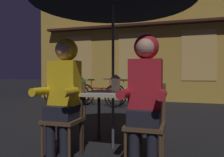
{
  "coord_description": "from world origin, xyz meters",
  "views": [
    {
      "loc": [
        0.81,
        -2.7,
        0.98
      ],
      "look_at": [
        0.0,
        -0.05,
        0.92
      ],
      "focal_mm": 34.92,
      "sensor_mm": 36.0,
      "label": 1
    }
  ],
  "objects_px": {
    "cafe_table": "(113,100)",
    "bicycle_second": "(99,95)",
    "lantern": "(116,83)",
    "bicycle_nearest": "(65,94)",
    "person_left_hooded": "(64,85)",
    "person_right_hooded": "(145,86)",
    "chair_right": "(146,119)",
    "chair_left": "(66,114)",
    "potted_plant": "(77,86)",
    "bicycle_third": "(133,96)"
  },
  "relations": [
    {
      "from": "bicycle_nearest",
      "to": "potted_plant",
      "type": "xyz_separation_m",
      "value": [
        -0.0,
        0.86,
        0.2
      ]
    },
    {
      "from": "lantern",
      "to": "bicycle_nearest",
      "type": "relative_size",
      "value": 0.14
    },
    {
      "from": "cafe_table",
      "to": "bicycle_second",
      "type": "relative_size",
      "value": 0.45
    },
    {
      "from": "cafe_table",
      "to": "bicycle_second",
      "type": "distance_m",
      "value": 3.77
    },
    {
      "from": "bicycle_second",
      "to": "potted_plant",
      "type": "distance_m",
      "value": 1.45
    },
    {
      "from": "bicycle_nearest",
      "to": "person_left_hooded",
      "type": "bearing_deg",
      "value": -61.2
    },
    {
      "from": "lantern",
      "to": "bicycle_second",
      "type": "height_order",
      "value": "lantern"
    },
    {
      "from": "person_left_hooded",
      "to": "bicycle_second",
      "type": "bearing_deg",
      "value": 104.46
    },
    {
      "from": "bicycle_nearest",
      "to": "person_right_hooded",
      "type": "bearing_deg",
      "value": -51.48
    },
    {
      "from": "chair_left",
      "to": "potted_plant",
      "type": "distance_m",
      "value": 5.17
    },
    {
      "from": "cafe_table",
      "to": "bicycle_second",
      "type": "xyz_separation_m",
      "value": [
        -1.48,
        3.45,
        -0.29
      ]
    },
    {
      "from": "bicycle_nearest",
      "to": "bicycle_second",
      "type": "distance_m",
      "value": 1.14
    },
    {
      "from": "bicycle_third",
      "to": "potted_plant",
      "type": "xyz_separation_m",
      "value": [
        -2.17,
        0.83,
        0.2
      ]
    },
    {
      "from": "bicycle_second",
      "to": "bicycle_third",
      "type": "height_order",
      "value": "same"
    },
    {
      "from": "person_right_hooded",
      "to": "bicycle_nearest",
      "type": "xyz_separation_m",
      "value": [
        -3.1,
        3.9,
        -0.5
      ]
    },
    {
      "from": "bicycle_third",
      "to": "cafe_table",
      "type": "bearing_deg",
      "value": -82.53
    },
    {
      "from": "bicycle_second",
      "to": "cafe_table",
      "type": "bearing_deg",
      "value": -66.79
    },
    {
      "from": "bicycle_nearest",
      "to": "cafe_table",
      "type": "bearing_deg",
      "value": -52.93
    },
    {
      "from": "bicycle_second",
      "to": "chair_right",
      "type": "bearing_deg",
      "value": -62.85
    },
    {
      "from": "lantern",
      "to": "bicycle_nearest",
      "type": "distance_m",
      "value": 4.42
    },
    {
      "from": "chair_left",
      "to": "person_right_hooded",
      "type": "xyz_separation_m",
      "value": [
        0.96,
        -0.06,
        0.36
      ]
    },
    {
      "from": "cafe_table",
      "to": "bicycle_third",
      "type": "height_order",
      "value": "bicycle_third"
    },
    {
      "from": "chair_right",
      "to": "cafe_table",
      "type": "bearing_deg",
      "value": 142.45
    },
    {
      "from": "cafe_table",
      "to": "person_left_hooded",
      "type": "distance_m",
      "value": 0.67
    },
    {
      "from": "bicycle_nearest",
      "to": "chair_right",
      "type": "bearing_deg",
      "value": -51.07
    },
    {
      "from": "cafe_table",
      "to": "person_right_hooded",
      "type": "relative_size",
      "value": 0.53
    },
    {
      "from": "bicycle_nearest",
      "to": "bicycle_second",
      "type": "relative_size",
      "value": 1.02
    },
    {
      "from": "cafe_table",
      "to": "chair_right",
      "type": "distance_m",
      "value": 0.62
    },
    {
      "from": "bicycle_third",
      "to": "potted_plant",
      "type": "distance_m",
      "value": 2.33
    },
    {
      "from": "chair_right",
      "to": "bicycle_second",
      "type": "distance_m",
      "value": 4.3
    },
    {
      "from": "cafe_table",
      "to": "person_left_hooded",
      "type": "relative_size",
      "value": 0.53
    },
    {
      "from": "chair_right",
      "to": "person_right_hooded",
      "type": "relative_size",
      "value": 0.62
    },
    {
      "from": "lantern",
      "to": "cafe_table",
      "type": "bearing_deg",
      "value": 158.58
    },
    {
      "from": "chair_left",
      "to": "chair_right",
      "type": "distance_m",
      "value": 0.96
    },
    {
      "from": "bicycle_second",
      "to": "bicycle_nearest",
      "type": "bearing_deg",
      "value": 179.15
    },
    {
      "from": "person_right_hooded",
      "to": "bicycle_second",
      "type": "distance_m",
      "value": 4.38
    },
    {
      "from": "chair_right",
      "to": "person_left_hooded",
      "type": "bearing_deg",
      "value": -176.61
    },
    {
      "from": "cafe_table",
      "to": "chair_left",
      "type": "bearing_deg",
      "value": -142.45
    },
    {
      "from": "bicycle_nearest",
      "to": "bicycle_third",
      "type": "height_order",
      "value": "same"
    },
    {
      "from": "person_left_hooded",
      "to": "person_right_hooded",
      "type": "bearing_deg",
      "value": 0.0
    },
    {
      "from": "chair_left",
      "to": "person_right_hooded",
      "type": "bearing_deg",
      "value": -3.39
    },
    {
      "from": "chair_left",
      "to": "person_left_hooded",
      "type": "distance_m",
      "value": 0.36
    },
    {
      "from": "chair_left",
      "to": "person_left_hooded",
      "type": "bearing_deg",
      "value": -90.0
    },
    {
      "from": "bicycle_third",
      "to": "potted_plant",
      "type": "bearing_deg",
      "value": 159.11
    },
    {
      "from": "chair_left",
      "to": "bicycle_second",
      "type": "relative_size",
      "value": 0.53
    },
    {
      "from": "chair_right",
      "to": "potted_plant",
      "type": "height_order",
      "value": "potted_plant"
    },
    {
      "from": "person_right_hooded",
      "to": "potted_plant",
      "type": "distance_m",
      "value": 5.69
    },
    {
      "from": "chair_right",
      "to": "bicycle_nearest",
      "type": "height_order",
      "value": "chair_right"
    },
    {
      "from": "chair_left",
      "to": "chair_right",
      "type": "xyz_separation_m",
      "value": [
        0.96,
        0.0,
        0.0
      ]
    },
    {
      "from": "cafe_table",
      "to": "chair_right",
      "type": "xyz_separation_m",
      "value": [
        0.48,
        -0.37,
        -0.15
      ]
    }
  ]
}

